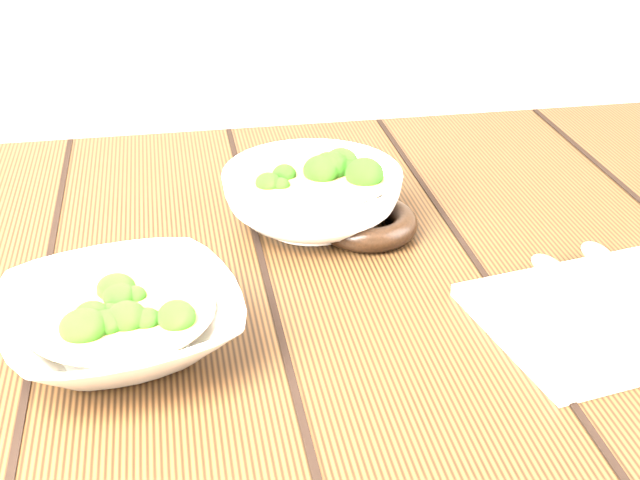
# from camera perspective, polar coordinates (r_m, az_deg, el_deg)

# --- Properties ---
(table) EXTENTS (1.20, 0.80, 0.75)m
(table) POSITION_cam_1_polar(r_m,az_deg,el_deg) (0.88, -1.83, -9.41)
(table) COLOR #331F0E
(table) RESTS_ON ground
(soup_bowl_front) EXTENTS (0.23, 0.23, 0.05)m
(soup_bowl_front) POSITION_cam_1_polar(r_m,az_deg,el_deg) (0.73, -12.64, -5.04)
(soup_bowl_front) COLOR white
(soup_bowl_front) RESTS_ON table
(soup_bowl_back) EXTENTS (0.23, 0.23, 0.07)m
(soup_bowl_back) POSITION_cam_1_polar(r_m,az_deg,el_deg) (0.91, -0.50, 2.88)
(soup_bowl_back) COLOR white
(soup_bowl_back) RESTS_ON table
(trivet) EXTENTS (0.13, 0.13, 0.02)m
(trivet) POSITION_cam_1_polar(r_m,az_deg,el_deg) (0.89, 3.06, 1.11)
(trivet) COLOR black
(trivet) RESTS_ON table
(napkin) EXTENTS (0.23, 0.20, 0.01)m
(napkin) POSITION_cam_1_polar(r_m,az_deg,el_deg) (0.79, 17.88, -4.66)
(napkin) COLOR beige
(napkin) RESTS_ON table
(spoon_left) EXTENTS (0.03, 0.17, 0.01)m
(spoon_left) POSITION_cam_1_polar(r_m,az_deg,el_deg) (0.81, 15.55, -2.80)
(spoon_left) COLOR #9C978A
(spoon_left) RESTS_ON napkin
(spoon_right) EXTENTS (0.03, 0.17, 0.01)m
(spoon_right) POSITION_cam_1_polar(r_m,az_deg,el_deg) (0.84, 18.10, -1.95)
(spoon_right) COLOR #9C978A
(spoon_right) RESTS_ON napkin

